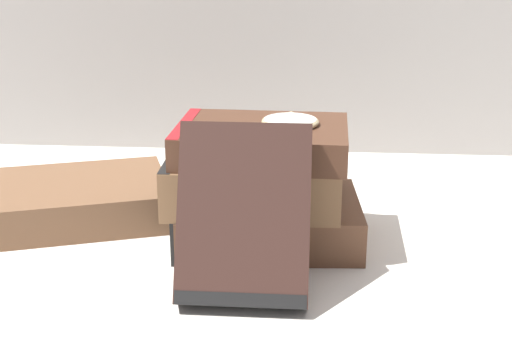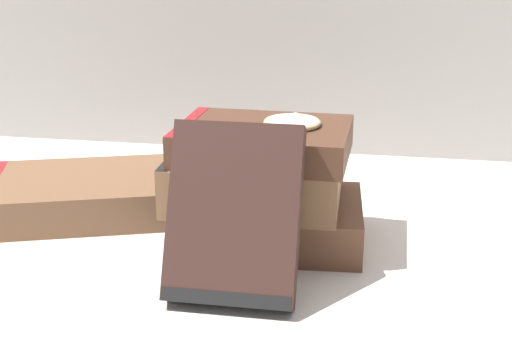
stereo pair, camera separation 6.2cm
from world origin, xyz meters
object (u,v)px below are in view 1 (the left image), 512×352
object	(u,v)px
book_flat_middle	(248,179)
book_leaning_front	(244,220)
reading_glasses	(252,192)
book_flat_bottom	(261,220)
book_flat_top	(257,141)
book_side_left	(67,201)
pocket_watch	(290,122)

from	to	relation	value
book_flat_middle	book_leaning_front	bearing A→B (deg)	-87.81
book_leaning_front	reading_glasses	xyz separation A→B (m)	(-0.01, 0.26, -0.07)
book_flat_bottom	reading_glasses	world-z (taller)	book_flat_bottom
book_flat_top	book_flat_middle	bearing A→B (deg)	167.81
book_side_left	book_leaning_front	bearing A→B (deg)	-55.46
book_flat_middle	book_flat_top	distance (m)	0.04
pocket_watch	reading_glasses	bearing A→B (deg)	109.50
pocket_watch	reading_glasses	xyz separation A→B (m)	(-0.05, 0.14, -0.13)
book_flat_bottom	book_side_left	bearing A→B (deg)	165.83
book_side_left	pocket_watch	size ratio (longest dim) A/B	4.11
book_flat_bottom	book_flat_middle	size ratio (longest dim) A/B	1.11
book_side_left	pocket_watch	world-z (taller)	pocket_watch
book_flat_bottom	pocket_watch	size ratio (longest dim) A/B	3.20
book_side_left	pocket_watch	xyz separation A→B (m)	(0.25, -0.04, 0.11)
book_side_left	reading_glasses	xyz separation A→B (m)	(0.20, 0.10, -0.02)
book_flat_bottom	book_flat_middle	bearing A→B (deg)	-163.78
book_flat_middle	book_flat_top	xyz separation A→B (m)	(0.01, -0.00, 0.04)
book_flat_bottom	reading_glasses	size ratio (longest dim) A/B	1.71
book_side_left	book_leaning_front	size ratio (longest dim) A/B	1.62
book_flat_bottom	book_flat_top	bearing A→B (deg)	-122.74
book_flat_middle	book_leaning_front	xyz separation A→B (m)	(0.01, -0.12, 0.00)
book_leaning_front	pocket_watch	xyz separation A→B (m)	(0.04, 0.12, 0.06)
book_flat_middle	reading_glasses	xyz separation A→B (m)	(-0.01, 0.14, -0.07)
book_flat_bottom	book_flat_middle	world-z (taller)	book_flat_middle
book_flat_top	pocket_watch	size ratio (longest dim) A/B	2.85
book_leaning_front	reading_glasses	distance (m)	0.27
book_leaning_front	reading_glasses	world-z (taller)	book_leaning_front
book_flat_top	pocket_watch	bearing A→B (deg)	10.45
pocket_watch	reading_glasses	world-z (taller)	pocket_watch
book_flat_bottom	book_flat_top	xyz separation A→B (m)	(-0.00, -0.01, 0.09)
book_flat_bottom	book_leaning_front	world-z (taller)	book_leaning_front
pocket_watch	book_flat_bottom	bearing A→B (deg)	176.42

